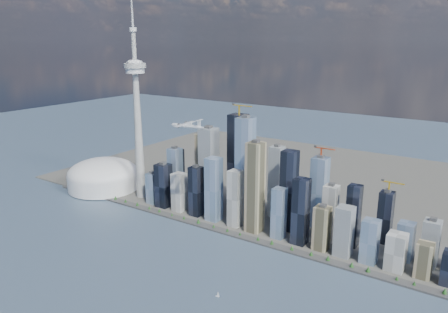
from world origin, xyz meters
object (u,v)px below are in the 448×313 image
Objects in this scene: needle_tower at (137,112)px; airplane at (187,126)px; sailboat_west at (218,295)px; dome_stadium at (103,176)px.

needle_tower is 307.19m from airplane.
needle_tower is 574.12m from sailboat_west.
airplane is at bearing 130.73° from sailboat_west.
needle_tower is 52.43× the size of sailboat_west.
dome_stadium is 2.61× the size of airplane.
needle_tower reaches higher than airplane.
sailboat_west is (586.59, -265.92, -36.07)m from dome_stadium.
dome_stadium is at bearing 156.19° from airplane.
needle_tower is at bearing 146.75° from airplane.
needle_tower is at bearing 138.14° from sailboat_west.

